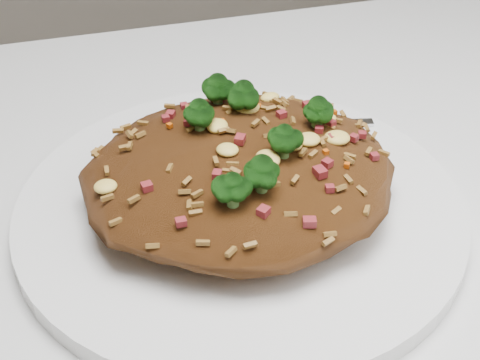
# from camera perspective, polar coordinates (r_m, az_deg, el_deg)

# --- Properties ---
(plate) EXTENTS (0.30, 0.30, 0.01)m
(plate) POSITION_cam_1_polar(r_m,az_deg,el_deg) (0.45, 0.00, -2.27)
(plate) COLOR white
(plate) RESTS_ON dining_table
(fried_rice) EXTENTS (0.20, 0.18, 0.07)m
(fried_rice) POSITION_cam_1_polar(r_m,az_deg,el_deg) (0.43, 0.03, 1.57)
(fried_rice) COLOR brown
(fried_rice) RESTS_ON plate
(fork) EXTENTS (0.16, 0.05, 0.00)m
(fork) POSITION_cam_1_polar(r_m,az_deg,el_deg) (0.52, 3.34, 4.68)
(fork) COLOR silver
(fork) RESTS_ON plate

